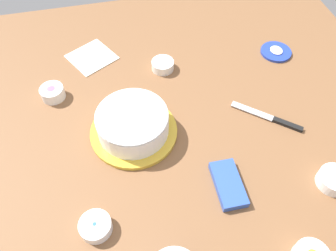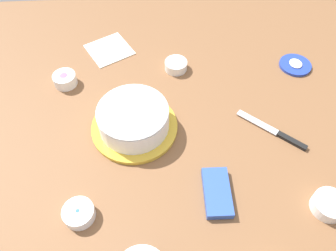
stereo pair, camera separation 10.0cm
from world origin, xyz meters
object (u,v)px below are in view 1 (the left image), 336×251
(frosted_cake, at_px, (133,124))
(sprinkle_bowl_green, at_px, (334,179))
(frosting_tub_lid, at_px, (276,52))
(candy_box_lower, at_px, (228,184))
(paper_napkin, at_px, (92,57))
(sprinkle_bowl_pink, at_px, (52,92))
(sprinkle_bowl_rainbow, at_px, (163,65))
(sprinkle_bowl_blue, at_px, (96,226))
(spreading_knife, at_px, (273,119))

(frosted_cake, distance_m, sprinkle_bowl_green, 0.59)
(frosted_cake, relative_size, frosting_tub_lid, 2.35)
(candy_box_lower, distance_m, paper_napkin, 0.70)
(sprinkle_bowl_pink, xyz_separation_m, candy_box_lower, (-0.45, -0.47, -0.01))
(frosted_cake, relative_size, sprinkle_bowl_pink, 3.43)
(sprinkle_bowl_green, bearing_deg, sprinkle_bowl_rainbow, 33.04)
(frosting_tub_lid, distance_m, sprinkle_bowl_rainbow, 0.44)
(sprinkle_bowl_blue, height_order, paper_napkin, sprinkle_bowl_blue)
(spreading_knife, distance_m, sprinkle_bowl_pink, 0.73)
(frosted_cake, xyz_separation_m, spreading_knife, (-0.05, -0.44, -0.04))
(spreading_knife, xyz_separation_m, sprinkle_bowl_pink, (0.26, 0.68, 0.02))
(frosted_cake, xyz_separation_m, candy_box_lower, (-0.24, -0.22, -0.03))
(sprinkle_bowl_pink, height_order, sprinkle_bowl_rainbow, sprinkle_bowl_pink)
(sprinkle_bowl_green, distance_m, paper_napkin, 0.91)
(sprinkle_bowl_blue, relative_size, candy_box_lower, 0.58)
(frosting_tub_lid, bearing_deg, paper_napkin, 79.25)
(paper_napkin, bearing_deg, sprinkle_bowl_rainbow, -115.60)
(spreading_knife, xyz_separation_m, sprinkle_bowl_green, (-0.25, -0.07, 0.01))
(frosted_cake, bearing_deg, frosting_tub_lid, -66.86)
(sprinkle_bowl_pink, distance_m, sprinkle_bowl_rainbow, 0.39)
(sprinkle_bowl_rainbow, relative_size, candy_box_lower, 0.57)
(frosting_tub_lid, height_order, paper_napkin, frosting_tub_lid)
(spreading_knife, xyz_separation_m, paper_napkin, (0.43, 0.54, -0.00))
(candy_box_lower, bearing_deg, spreading_knife, -47.84)
(frosting_tub_lid, height_order, sprinkle_bowl_blue, sprinkle_bowl_blue)
(paper_napkin, bearing_deg, sprinkle_bowl_blue, 176.12)
(sprinkle_bowl_blue, bearing_deg, sprinkle_bowl_green, -91.42)
(sprinkle_bowl_pink, bearing_deg, sprinkle_bowl_green, -123.86)
(frosted_cake, distance_m, spreading_knife, 0.45)
(sprinkle_bowl_green, bearing_deg, paper_napkin, 42.07)
(sprinkle_bowl_rainbow, xyz_separation_m, sprinkle_bowl_blue, (-0.54, 0.29, 0.00))
(frosted_cake, height_order, sprinkle_bowl_pink, frosted_cake)
(spreading_knife, relative_size, sprinkle_bowl_pink, 2.43)
(sprinkle_bowl_pink, xyz_separation_m, sprinkle_bowl_green, (-0.51, -0.75, -0.00))
(frosting_tub_lid, bearing_deg, sprinkle_bowl_blue, 125.97)
(sprinkle_bowl_blue, xyz_separation_m, candy_box_lower, (0.04, -0.37, -0.01))
(frosting_tub_lid, bearing_deg, sprinkle_bowl_rainbow, 88.50)
(sprinkle_bowl_green, height_order, candy_box_lower, sprinkle_bowl_green)
(frosting_tub_lid, relative_size, sprinkle_bowl_blue, 1.38)
(frosting_tub_lid, xyz_separation_m, sprinkle_bowl_green, (-0.55, 0.08, 0.01))
(sprinkle_bowl_rainbow, relative_size, paper_napkin, 0.54)
(sprinkle_bowl_rainbow, bearing_deg, paper_napkin, 64.40)
(sprinkle_bowl_rainbow, bearing_deg, sprinkle_bowl_pink, 97.71)
(candy_box_lower, bearing_deg, sprinkle_bowl_pink, 46.96)
(frosting_tub_lid, relative_size, sprinkle_bowl_rainbow, 1.43)
(frosting_tub_lid, bearing_deg, spreading_knife, 154.23)
(sprinkle_bowl_pink, relative_size, sprinkle_bowl_green, 0.88)
(frosted_cake, distance_m, sprinkle_bowl_rainbow, 0.30)
(spreading_knife, relative_size, sprinkle_bowl_blue, 2.31)
(frosted_cake, height_order, sprinkle_bowl_rainbow, frosted_cake)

